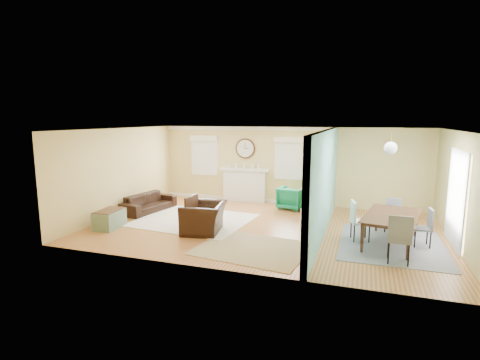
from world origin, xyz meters
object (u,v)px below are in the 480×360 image
(green_chair, at_px, (292,198))
(credenza, at_px, (316,204))
(sofa, at_px, (149,203))
(eames_chair, at_px, (204,218))
(dining_table, at_px, (393,230))

(green_chair, distance_m, credenza, 1.23)
(sofa, relative_size, green_chair, 2.40)
(sofa, xyz_separation_m, green_chair, (4.19, 1.72, 0.08))
(eames_chair, relative_size, credenza, 0.80)
(green_chair, bearing_deg, sofa, 34.52)
(sofa, bearing_deg, credenza, -70.65)
(sofa, xyz_separation_m, credenza, (5.06, 0.86, 0.13))
(green_chair, distance_m, dining_table, 3.91)
(eames_chair, height_order, green_chair, eames_chair)
(credenza, bearing_deg, eames_chair, -137.55)
(sofa, distance_m, eames_chair, 2.93)
(dining_table, bearing_deg, credenza, 58.37)
(eames_chair, xyz_separation_m, credenza, (2.53, 2.31, 0.02))
(eames_chair, bearing_deg, sofa, -129.59)
(sofa, xyz_separation_m, dining_table, (7.04, -0.95, 0.08))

